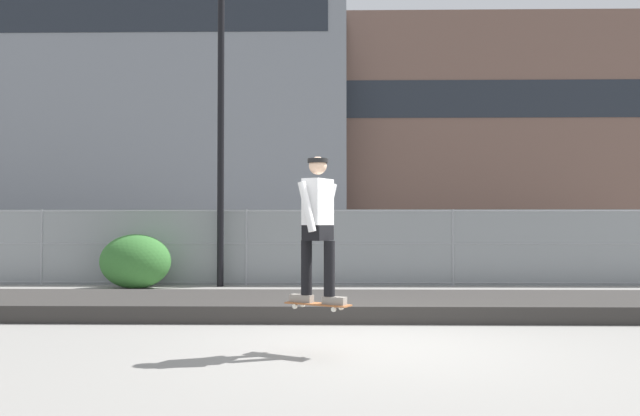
% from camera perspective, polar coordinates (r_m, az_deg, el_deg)
% --- Properties ---
extents(ground_plane, '(120.00, 120.00, 0.00)m').
position_cam_1_polar(ground_plane, '(8.12, 4.15, -12.14)').
color(ground_plane, gray).
extents(gravel_berm, '(14.98, 2.50, 0.27)m').
position_cam_1_polar(gravel_berm, '(10.98, 3.31, -8.58)').
color(gravel_berm, '#33302D').
rests_on(gravel_berm, ground_plane).
extents(skateboard, '(0.80, 0.56, 0.07)m').
position_cam_1_polar(skateboard, '(7.56, -0.20, -8.54)').
color(skateboard, '#9E5B33').
extents(skater, '(0.68, 0.62, 1.71)m').
position_cam_1_polar(skater, '(7.50, -0.19, -1.08)').
color(skater, gray).
rests_on(skater, skateboard).
extents(chain_fence, '(25.34, 0.06, 1.85)m').
position_cam_1_polar(chain_fence, '(15.75, 2.60, -3.47)').
color(chain_fence, gray).
rests_on(chain_fence, ground_plane).
extents(street_lamp, '(0.44, 0.44, 7.77)m').
position_cam_1_polar(street_lamp, '(15.94, -8.77, 10.37)').
color(street_lamp, black).
rests_on(street_lamp, ground_plane).
extents(parked_car_near, '(4.41, 1.97, 1.66)m').
position_cam_1_polar(parked_car_near, '(18.97, -8.47, -3.38)').
color(parked_car_near, black).
rests_on(parked_car_near, ground_plane).
extents(parked_car_mid, '(4.47, 2.09, 1.66)m').
position_cam_1_polar(parked_car_mid, '(18.82, 12.94, -3.38)').
color(parked_car_mid, '#566B4C').
rests_on(parked_car_mid, ground_plane).
extents(library_building, '(29.00, 10.49, 23.97)m').
position_cam_1_polar(library_building, '(48.60, -15.50, 11.16)').
color(library_building, slate).
rests_on(library_building, ground_plane).
extents(office_block, '(26.01, 14.25, 15.66)m').
position_cam_1_polar(office_block, '(50.99, 12.73, 5.82)').
color(office_block, brown).
rests_on(office_block, ground_plane).
extents(shrub_left, '(1.63, 1.33, 1.26)m').
position_cam_1_polar(shrub_left, '(15.52, -16.03, -4.57)').
color(shrub_left, '#336B2D').
rests_on(shrub_left, ground_plane).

